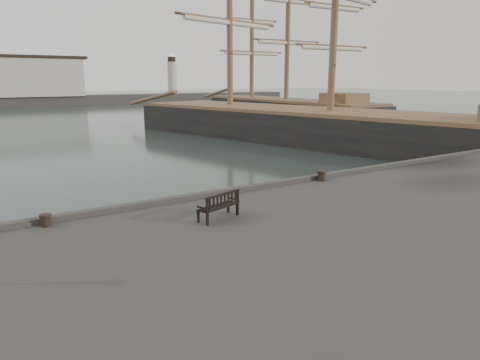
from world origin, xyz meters
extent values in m
plane|color=black|center=(0.00, 0.00, 0.00)|extent=(400.00, 400.00, 0.00)
cube|color=#383530|center=(0.00, 92.00, 1.00)|extent=(140.00, 8.00, 2.00)
cylinder|color=#A09E94|center=(38.00, 92.00, 6.00)|extent=(2.40, 2.40, 8.00)
sphere|color=silver|center=(38.00, 92.00, 11.40)|extent=(1.61, 1.61, 1.61)
cube|color=black|center=(-1.57, -2.56, 1.95)|extent=(1.50, 0.86, 0.04)
cube|color=black|center=(-1.51, -2.76, 2.16)|extent=(1.38, 0.44, 0.42)
cube|color=black|center=(-1.57, -2.56, 1.75)|extent=(1.39, 0.77, 0.39)
cylinder|color=black|center=(-6.14, -0.50, 1.74)|extent=(0.38, 0.38, 0.36)
cylinder|color=black|center=(4.54, -0.50, 1.77)|extent=(0.49, 0.49, 0.43)
cube|color=black|center=(19.76, 14.95, 0.45)|extent=(19.89, 45.83, 4.50)
cube|color=brown|center=(19.76, 14.95, 2.85)|extent=(19.23, 44.85, 0.30)
cube|color=black|center=(29.79, 34.06, 0.46)|extent=(7.62, 32.06, 4.56)
cube|color=brown|center=(29.79, 34.06, 2.88)|extent=(7.26, 31.42, 0.30)
cylinder|color=brown|center=(29.57, 25.13, 12.42)|extent=(0.64, 0.64, 19.37)
cylinder|color=brown|center=(29.79, 34.06, 14.13)|extent=(0.64, 0.64, 22.79)
cylinder|color=brown|center=(30.01, 42.99, 12.76)|extent=(0.64, 0.64, 20.05)
camera|label=1|loc=(-7.63, -13.45, 5.72)|focal=32.00mm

